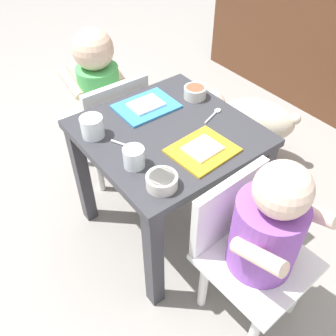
{
  "coord_description": "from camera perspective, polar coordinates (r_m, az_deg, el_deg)",
  "views": [
    {
      "loc": [
        0.73,
        -0.56,
        1.16
      ],
      "look_at": [
        0.0,
        0.0,
        0.3
      ],
      "focal_mm": 39.59,
      "sensor_mm": 36.0,
      "label": 1
    }
  ],
  "objects": [
    {
      "name": "dog",
      "position": [
        1.66,
        12.34,
        7.36
      ],
      "size": [
        0.41,
        0.35,
        0.32
      ],
      "color": "beige",
      "rests_on": "ground"
    },
    {
      "name": "food_tray_right",
      "position": [
        1.07,
        5.34,
        2.79
      ],
      "size": [
        0.16,
        0.19,
        0.02
      ],
      "color": "gold",
      "rests_on": "dining_table"
    },
    {
      "name": "water_cup_left",
      "position": [
        1.14,
        -11.55,
        6.05
      ],
      "size": [
        0.07,
        0.07,
        0.06
      ],
      "color": "white",
      "rests_on": "dining_table"
    },
    {
      "name": "spoon_by_left_tray",
      "position": [
        1.23,
        7.11,
        8.26
      ],
      "size": [
        0.05,
        0.1,
        0.01
      ],
      "color": "silver",
      "rests_on": "dining_table"
    },
    {
      "name": "ground_plane",
      "position": [
        1.48,
        0.0,
        -8.54
      ],
      "size": [
        7.0,
        7.0,
        0.0
      ],
      "primitive_type": "plane",
      "color": "gray"
    },
    {
      "name": "dining_table",
      "position": [
        1.21,
        0.0,
        2.38
      ],
      "size": [
        0.5,
        0.5,
        0.46
      ],
      "color": "#333338",
      "rests_on": "ground"
    },
    {
      "name": "food_tray_left",
      "position": [
        1.25,
        -3.38,
        9.51
      ],
      "size": [
        0.15,
        0.2,
        0.02
      ],
      "color": "#388CD8",
      "rests_on": "dining_table"
    },
    {
      "name": "water_cup_right",
      "position": [
        1.01,
        -5.25,
        1.49
      ],
      "size": [
        0.06,
        0.06,
        0.06
      ],
      "color": "white",
      "rests_on": "dining_table"
    },
    {
      "name": "spoon_by_right_tray",
      "position": [
        1.09,
        -6.07,
        3.35
      ],
      "size": [
        0.09,
        0.06,
        0.01
      ],
      "color": "silver",
      "rests_on": "dining_table"
    },
    {
      "name": "veggie_bowl_far",
      "position": [
        1.3,
        4.19,
        11.6
      ],
      "size": [
        0.08,
        0.08,
        0.04
      ],
      "color": "silver",
      "rests_on": "dining_table"
    },
    {
      "name": "seated_child_right",
      "position": [
        1.0,
        14.39,
        -9.38
      ],
      "size": [
        0.29,
        0.29,
        0.63
      ],
      "color": "white",
      "rests_on": "ground"
    },
    {
      "name": "cereal_bowl_right_side",
      "position": [
        0.96,
        -0.95,
        -1.99
      ],
      "size": [
        0.08,
        0.08,
        0.04
      ],
      "color": "silver",
      "rests_on": "dining_table"
    },
    {
      "name": "seated_child_left",
      "position": [
        1.48,
        -10.27,
        11.56
      ],
      "size": [
        0.28,
        0.28,
        0.64
      ],
      "color": "white",
      "rests_on": "ground"
    }
  ]
}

